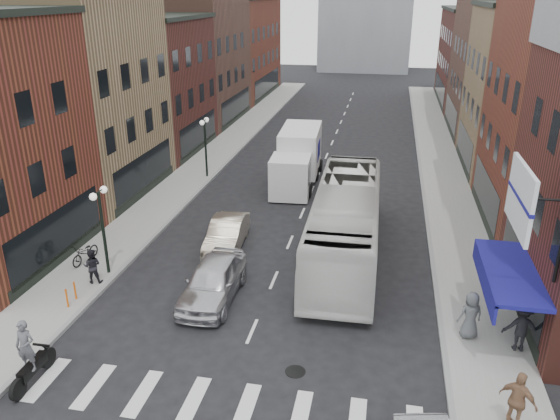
{
  "coord_description": "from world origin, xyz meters",
  "views": [
    {
      "loc": [
        4.43,
        -15.83,
        11.94
      ],
      "look_at": [
        0.14,
        5.73,
        3.08
      ],
      "focal_mm": 35.0,
      "sensor_mm": 36.0,
      "label": 1
    }
  ],
  "objects_px": {
    "box_truck": "(298,158)",
    "sedan_left_far": "(227,234)",
    "transit_bus": "(346,222)",
    "billboard_sign": "(523,200)",
    "parked_bicycle": "(85,253)",
    "ped_right_a": "(521,326)",
    "bike_rack": "(71,294)",
    "streetlamp_far": "(205,137)",
    "ped_left_solo": "(92,266)",
    "streetlamp_near": "(101,216)",
    "ped_right_b": "(518,401)",
    "motorcycle_rider": "(28,355)",
    "ped_right_c": "(471,315)",
    "sedan_left_near": "(213,281)"
  },
  "relations": [
    {
      "from": "motorcycle_rider",
      "to": "ped_right_a",
      "type": "xyz_separation_m",
      "value": [
        15.83,
        4.82,
        -0.02
      ]
    },
    {
      "from": "billboard_sign",
      "to": "motorcycle_rider",
      "type": "bearing_deg",
      "value": -165.9
    },
    {
      "from": "transit_bus",
      "to": "ped_right_b",
      "type": "height_order",
      "value": "transit_bus"
    },
    {
      "from": "billboard_sign",
      "to": "bike_rack",
      "type": "height_order",
      "value": "billboard_sign"
    },
    {
      "from": "motorcycle_rider",
      "to": "ped_right_b",
      "type": "distance_m",
      "value": 14.99
    },
    {
      "from": "ped_left_solo",
      "to": "box_truck",
      "type": "bearing_deg",
      "value": -127.69
    },
    {
      "from": "motorcycle_rider",
      "to": "transit_bus",
      "type": "distance_m",
      "value": 14.52
    },
    {
      "from": "transit_bus",
      "to": "billboard_sign",
      "type": "bearing_deg",
      "value": -53.75
    },
    {
      "from": "transit_bus",
      "to": "parked_bicycle",
      "type": "distance_m",
      "value": 12.26
    },
    {
      "from": "box_truck",
      "to": "streetlamp_near",
      "type": "bearing_deg",
      "value": -117.06
    },
    {
      "from": "box_truck",
      "to": "sedan_left_far",
      "type": "height_order",
      "value": "box_truck"
    },
    {
      "from": "sedan_left_near",
      "to": "ped_left_solo",
      "type": "height_order",
      "value": "ped_left_solo"
    },
    {
      "from": "streetlamp_near",
      "to": "streetlamp_far",
      "type": "relative_size",
      "value": 1.0
    },
    {
      "from": "ped_right_a",
      "to": "sedan_left_far",
      "type": "bearing_deg",
      "value": -29.71
    },
    {
      "from": "bike_rack",
      "to": "sedan_left_far",
      "type": "height_order",
      "value": "sedan_left_far"
    },
    {
      "from": "bike_rack",
      "to": "motorcycle_rider",
      "type": "relative_size",
      "value": 0.34
    },
    {
      "from": "sedan_left_far",
      "to": "streetlamp_far",
      "type": "bearing_deg",
      "value": 109.2
    },
    {
      "from": "motorcycle_rider",
      "to": "ped_left_solo",
      "type": "distance_m",
      "value": 6.42
    },
    {
      "from": "streetlamp_far",
      "to": "ped_right_a",
      "type": "height_order",
      "value": "streetlamp_far"
    },
    {
      "from": "streetlamp_near",
      "to": "box_truck",
      "type": "bearing_deg",
      "value": 66.11
    },
    {
      "from": "streetlamp_near",
      "to": "ped_right_b",
      "type": "bearing_deg",
      "value": -21.67
    },
    {
      "from": "streetlamp_near",
      "to": "parked_bicycle",
      "type": "xyz_separation_m",
      "value": [
        -1.51,
        0.73,
        -2.3
      ]
    },
    {
      "from": "sedan_left_near",
      "to": "ped_right_b",
      "type": "bearing_deg",
      "value": -26.81
    },
    {
      "from": "streetlamp_far",
      "to": "motorcycle_rider",
      "type": "height_order",
      "value": "streetlamp_far"
    },
    {
      "from": "streetlamp_near",
      "to": "motorcycle_rider",
      "type": "xyz_separation_m",
      "value": [
        1.1,
        -7.24,
        -1.8
      ]
    },
    {
      "from": "motorcycle_rider",
      "to": "ped_right_c",
      "type": "relative_size",
      "value": 1.31
    },
    {
      "from": "motorcycle_rider",
      "to": "ped_right_b",
      "type": "height_order",
      "value": "motorcycle_rider"
    },
    {
      "from": "bike_rack",
      "to": "ped_right_a",
      "type": "bearing_deg",
      "value": 0.93
    },
    {
      "from": "motorcycle_rider",
      "to": "ped_right_c",
      "type": "height_order",
      "value": "motorcycle_rider"
    },
    {
      "from": "transit_bus",
      "to": "sedan_left_far",
      "type": "bearing_deg",
      "value": -178.86
    },
    {
      "from": "transit_bus",
      "to": "ped_left_solo",
      "type": "height_order",
      "value": "transit_bus"
    },
    {
      "from": "billboard_sign",
      "to": "ped_left_solo",
      "type": "height_order",
      "value": "billboard_sign"
    },
    {
      "from": "box_truck",
      "to": "ped_left_solo",
      "type": "xyz_separation_m",
      "value": [
        -6.43,
        -15.06,
        -0.8
      ]
    },
    {
      "from": "ped_right_a",
      "to": "bike_rack",
      "type": "bearing_deg",
      "value": -2.36
    },
    {
      "from": "transit_bus",
      "to": "sedan_left_near",
      "type": "height_order",
      "value": "transit_bus"
    },
    {
      "from": "bike_rack",
      "to": "ped_left_solo",
      "type": "distance_m",
      "value": 1.79
    },
    {
      "from": "streetlamp_near",
      "to": "ped_right_b",
      "type": "distance_m",
      "value": 17.38
    },
    {
      "from": "bike_rack",
      "to": "transit_bus",
      "type": "xyz_separation_m",
      "value": [
        10.45,
        6.72,
        1.21
      ]
    },
    {
      "from": "bike_rack",
      "to": "ped_right_a",
      "type": "xyz_separation_m",
      "value": [
        17.13,
        0.28,
        0.54
      ]
    },
    {
      "from": "parked_bicycle",
      "to": "billboard_sign",
      "type": "bearing_deg",
      "value": -4.86
    },
    {
      "from": "streetlamp_far",
      "to": "sedan_left_far",
      "type": "xyz_separation_m",
      "value": [
        4.43,
        -10.21,
        -2.17
      ]
    },
    {
      "from": "streetlamp_near",
      "to": "box_truck",
      "type": "relative_size",
      "value": 0.5
    },
    {
      "from": "billboard_sign",
      "to": "ped_right_c",
      "type": "xyz_separation_m",
      "value": [
        -0.69,
        1.53,
        -5.08
      ]
    },
    {
      "from": "transit_bus",
      "to": "sedan_left_far",
      "type": "height_order",
      "value": "transit_bus"
    },
    {
      "from": "streetlamp_near",
      "to": "sedan_left_near",
      "type": "xyz_separation_m",
      "value": [
        5.26,
        -1.0,
        -2.07
      ]
    },
    {
      "from": "sedan_left_far",
      "to": "ped_right_a",
      "type": "xyz_separation_m",
      "value": [
        12.5,
        -6.21,
        0.35
      ]
    },
    {
      "from": "streetlamp_near",
      "to": "ped_right_b",
      "type": "xyz_separation_m",
      "value": [
        16.07,
        -6.38,
        -1.82
      ]
    },
    {
      "from": "box_truck",
      "to": "parked_bicycle",
      "type": "bearing_deg",
      "value": -123.28
    },
    {
      "from": "transit_bus",
      "to": "parked_bicycle",
      "type": "relative_size",
      "value": 7.16
    },
    {
      "from": "bike_rack",
      "to": "box_truck",
      "type": "xyz_separation_m",
      "value": [
        6.45,
        16.81,
        1.18
      ]
    }
  ]
}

